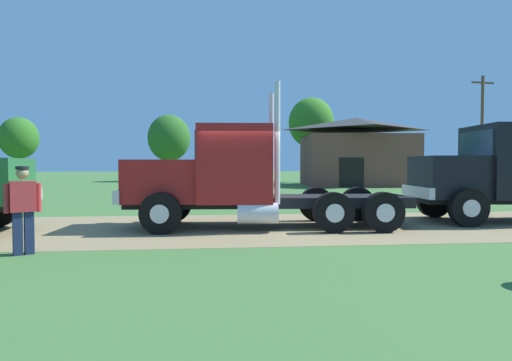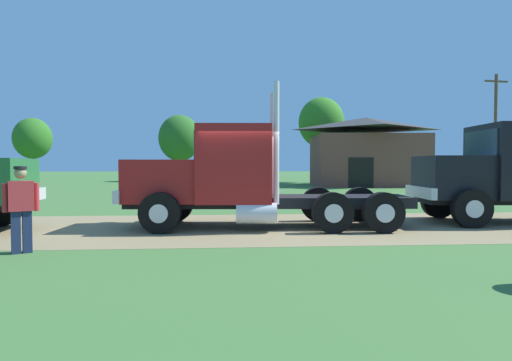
{
  "view_description": "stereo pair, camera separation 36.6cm",
  "coord_description": "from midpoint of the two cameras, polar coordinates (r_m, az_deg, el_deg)",
  "views": [
    {
      "loc": [
        -0.98,
        -11.69,
        1.68
      ],
      "look_at": [
        0.23,
        -0.05,
        1.26
      ],
      "focal_mm": 30.71,
      "sensor_mm": 36.0,
      "label": 1
    },
    {
      "loc": [
        -0.62,
        -11.72,
        1.68
      ],
      "look_at": [
        0.23,
        -0.05,
        1.26
      ],
      "focal_mm": 30.71,
      "sensor_mm": 36.0,
      "label": 2
    }
  ],
  "objects": [
    {
      "name": "ground_plane",
      "position": [
        11.85,
        -0.24,
        -6.09
      ],
      "size": [
        200.0,
        200.0,
        0.0
      ],
      "primitive_type": "plane",
      "color": "#406D33"
    },
    {
      "name": "dirt_track",
      "position": [
        11.85,
        -0.24,
        -6.07
      ],
      "size": [
        120.0,
        5.84,
        0.01
      ],
      "primitive_type": "cube",
      "color": "#8A7853",
      "rests_on": "ground_plane"
    },
    {
      "name": "truck_foreground_white",
      "position": [
        11.81,
        -2.52,
        0.14
      ],
      "size": [
        7.74,
        3.01,
        3.75
      ],
      "color": "black",
      "rests_on": "ground_plane"
    },
    {
      "name": "visitor_walking_mid",
      "position": [
        9.35,
        -27.3,
        -2.97
      ],
      "size": [
        0.57,
        0.43,
        1.65
      ],
      "color": "#B22D33",
      "rests_on": "ground_plane"
    },
    {
      "name": "shed_building",
      "position": [
        36.5,
        14.43,
        3.52
      ],
      "size": [
        9.22,
        8.18,
        5.5
      ],
      "color": "brown",
      "rests_on": "ground_plane"
    },
    {
      "name": "utility_pole_near",
      "position": [
        42.83,
        28.95,
        6.18
      ],
      "size": [
        2.2,
        0.45,
        9.37
      ],
      "color": "brown",
      "rests_on": "ground_plane"
    },
    {
      "name": "tree_left",
      "position": [
        49.27,
        -26.9,
        4.88
      ],
      "size": [
        3.71,
        3.71,
        6.36
      ],
      "color": "#513823",
      "rests_on": "ground_plane"
    },
    {
      "name": "tree_mid",
      "position": [
        45.57,
        -9.69,
        5.45
      ],
      "size": [
        4.29,
        4.29,
        6.77
      ],
      "color": "#513823",
      "rests_on": "ground_plane"
    },
    {
      "name": "tree_right",
      "position": [
        41.94,
        8.75,
        7.45
      ],
      "size": [
        4.26,
        4.26,
        8.01
      ],
      "color": "#513823",
      "rests_on": "ground_plane"
    }
  ]
}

